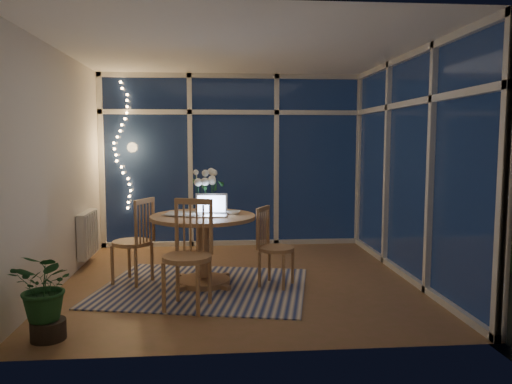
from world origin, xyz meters
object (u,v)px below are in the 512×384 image
(dining_table, at_px, (203,250))
(chair_front, at_px, (187,255))
(potted_plant, at_px, (47,294))
(laptop, at_px, (211,205))
(chair_left, at_px, (132,240))
(chair_right, at_px, (276,247))
(flower_vase, at_px, (209,203))

(dining_table, height_order, chair_front, chair_front)
(chair_front, distance_m, potted_plant, 1.27)
(chair_front, xyz_separation_m, laptop, (0.22, 0.71, 0.39))
(chair_left, xyz_separation_m, chair_front, (0.66, -0.93, 0.04))
(chair_right, relative_size, chair_front, 0.84)
(dining_table, height_order, chair_left, chair_left)
(chair_right, height_order, potted_plant, chair_right)
(chair_left, distance_m, chair_right, 1.62)
(flower_vase, bearing_deg, dining_table, -107.08)
(chair_right, bearing_deg, laptop, 116.30)
(dining_table, xyz_separation_m, chair_front, (-0.14, -0.80, 0.14))
(potted_plant, bearing_deg, dining_table, 49.45)
(dining_table, bearing_deg, flower_vase, 72.92)
(laptop, xyz_separation_m, flower_vase, (-0.03, 0.28, -0.02))
(potted_plant, bearing_deg, chair_left, 74.71)
(chair_left, xyz_separation_m, flower_vase, (0.86, 0.06, 0.40))
(potted_plant, bearing_deg, chair_front, 30.30)
(chair_left, bearing_deg, dining_table, 107.11)
(laptop, bearing_deg, potted_plant, -130.76)
(dining_table, height_order, potted_plant, dining_table)
(laptop, height_order, flower_vase, laptop)
(chair_right, distance_m, chair_front, 1.16)
(dining_table, bearing_deg, potted_plant, -130.55)
(chair_right, xyz_separation_m, flower_vase, (-0.74, 0.31, 0.45))
(dining_table, height_order, flower_vase, flower_vase)
(chair_front, relative_size, laptop, 3.01)
(dining_table, distance_m, laptop, 0.54)
(chair_left, xyz_separation_m, potted_plant, (-0.43, -1.56, -0.11))
(dining_table, bearing_deg, chair_left, 170.63)
(laptop, distance_m, potted_plant, 1.95)
(chair_left, relative_size, potted_plant, 1.30)
(flower_vase, relative_size, potted_plant, 0.28)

